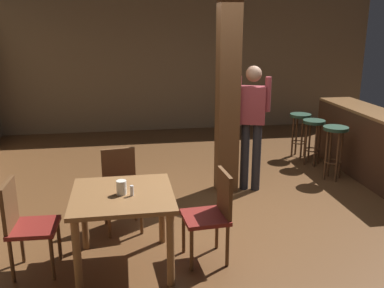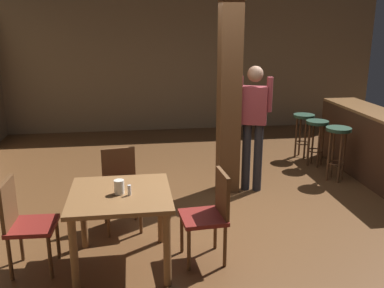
{
  "view_description": "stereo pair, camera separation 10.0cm",
  "coord_description": "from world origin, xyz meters",
  "px_view_note": "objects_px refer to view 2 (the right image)",
  "views": [
    {
      "loc": [
        -1.46,
        -4.65,
        2.26
      ],
      "look_at": [
        -0.69,
        0.04,
        0.91
      ],
      "focal_mm": 40.0,
      "sensor_mm": 36.0,
      "label": 1
    },
    {
      "loc": [
        -1.37,
        -4.67,
        2.26
      ],
      "look_at": [
        -0.69,
        0.04,
        0.91
      ],
      "focal_mm": 40.0,
      "sensor_mm": 36.0,
      "label": 2
    }
  ],
  "objects_px": {
    "bar_stool_far": "(303,125)",
    "dining_table": "(121,205)",
    "chair_north": "(121,184)",
    "chair_east": "(211,211)",
    "chair_west": "(23,221)",
    "standing_person": "(254,120)",
    "salt_shaker": "(129,190)",
    "bar_stool_mid": "(317,132)",
    "bar_stool_near": "(338,141)",
    "napkin_cup": "(119,187)",
    "bar_counter": "(368,144)"
  },
  "relations": [
    {
      "from": "bar_stool_far",
      "to": "dining_table",
      "type": "bearing_deg",
      "value": -134.97
    },
    {
      "from": "chair_north",
      "to": "chair_east",
      "type": "distance_m",
      "value": 1.22
    },
    {
      "from": "chair_west",
      "to": "chair_east",
      "type": "bearing_deg",
      "value": -1.5
    },
    {
      "from": "chair_west",
      "to": "standing_person",
      "type": "distance_m",
      "value": 3.16
    },
    {
      "from": "salt_shaker",
      "to": "dining_table",
      "type": "bearing_deg",
      "value": 139.56
    },
    {
      "from": "dining_table",
      "to": "bar_stool_mid",
      "type": "distance_m",
      "value": 4.01
    },
    {
      "from": "bar_stool_far",
      "to": "bar_stool_near",
      "type": "bearing_deg",
      "value": -87.45
    },
    {
      "from": "salt_shaker",
      "to": "bar_stool_far",
      "type": "relative_size",
      "value": 0.13
    },
    {
      "from": "chair_north",
      "to": "salt_shaker",
      "type": "relative_size",
      "value": 9.09
    },
    {
      "from": "napkin_cup",
      "to": "salt_shaker",
      "type": "distance_m",
      "value": 0.11
    },
    {
      "from": "chair_west",
      "to": "bar_stool_mid",
      "type": "distance_m",
      "value": 4.71
    },
    {
      "from": "chair_east",
      "to": "napkin_cup",
      "type": "relative_size",
      "value": 6.77
    },
    {
      "from": "napkin_cup",
      "to": "dining_table",
      "type": "bearing_deg",
      "value": 78.59
    },
    {
      "from": "chair_north",
      "to": "bar_stool_mid",
      "type": "bearing_deg",
      "value": 29.4
    },
    {
      "from": "napkin_cup",
      "to": "bar_stool_near",
      "type": "distance_m",
      "value": 3.64
    },
    {
      "from": "napkin_cup",
      "to": "standing_person",
      "type": "relative_size",
      "value": 0.08
    },
    {
      "from": "bar_stool_far",
      "to": "bar_stool_mid",
      "type": "bearing_deg",
      "value": -85.43
    },
    {
      "from": "chair_north",
      "to": "chair_west",
      "type": "relative_size",
      "value": 1.0
    },
    {
      "from": "dining_table",
      "to": "chair_east",
      "type": "bearing_deg",
      "value": -0.72
    },
    {
      "from": "napkin_cup",
      "to": "bar_stool_mid",
      "type": "relative_size",
      "value": 0.18
    },
    {
      "from": "chair_west",
      "to": "bar_stool_mid",
      "type": "bearing_deg",
      "value": 32.72
    },
    {
      "from": "chair_west",
      "to": "chair_east",
      "type": "relative_size",
      "value": 1.0
    },
    {
      "from": "standing_person",
      "to": "bar_counter",
      "type": "height_order",
      "value": "standing_person"
    },
    {
      "from": "bar_stool_mid",
      "to": "bar_stool_far",
      "type": "relative_size",
      "value": 0.99
    },
    {
      "from": "chair_west",
      "to": "napkin_cup",
      "type": "xyz_separation_m",
      "value": [
        0.89,
        -0.06,
        0.31
      ]
    },
    {
      "from": "chair_west",
      "to": "chair_east",
      "type": "distance_m",
      "value": 1.74
    },
    {
      "from": "bar_counter",
      "to": "bar_stool_near",
      "type": "bearing_deg",
      "value": -173.73
    },
    {
      "from": "napkin_cup",
      "to": "salt_shaker",
      "type": "height_order",
      "value": "napkin_cup"
    },
    {
      "from": "napkin_cup",
      "to": "salt_shaker",
      "type": "relative_size",
      "value": 1.34
    },
    {
      "from": "bar_counter",
      "to": "bar_stool_mid",
      "type": "relative_size",
      "value": 3.2
    },
    {
      "from": "chair_east",
      "to": "standing_person",
      "type": "relative_size",
      "value": 0.52
    },
    {
      "from": "bar_stool_mid",
      "to": "chair_west",
      "type": "bearing_deg",
      "value": -147.28
    },
    {
      "from": "dining_table",
      "to": "salt_shaker",
      "type": "relative_size",
      "value": 9.53
    },
    {
      "from": "dining_table",
      "to": "salt_shaker",
      "type": "bearing_deg",
      "value": -40.44
    },
    {
      "from": "salt_shaker",
      "to": "bar_stool_near",
      "type": "distance_m",
      "value": 3.59
    },
    {
      "from": "chair_north",
      "to": "bar_counter",
      "type": "distance_m",
      "value": 3.78
    },
    {
      "from": "chair_north",
      "to": "bar_stool_far",
      "type": "xyz_separation_m",
      "value": [
        3.05,
        2.2,
        0.06
      ]
    },
    {
      "from": "bar_counter",
      "to": "bar_stool_far",
      "type": "relative_size",
      "value": 3.16
    },
    {
      "from": "bar_counter",
      "to": "bar_stool_far",
      "type": "height_order",
      "value": "bar_counter"
    },
    {
      "from": "salt_shaker",
      "to": "chair_north",
      "type": "bearing_deg",
      "value": 96.73
    },
    {
      "from": "chair_west",
      "to": "dining_table",
      "type": "bearing_deg",
      "value": -2.25
    },
    {
      "from": "chair_west",
      "to": "bar_stool_mid",
      "type": "relative_size",
      "value": 1.19
    },
    {
      "from": "dining_table",
      "to": "chair_east",
      "type": "xyz_separation_m",
      "value": [
        0.85,
        -0.01,
        -0.11
      ]
    },
    {
      "from": "dining_table",
      "to": "chair_west",
      "type": "xyz_separation_m",
      "value": [
        -0.89,
        0.03,
        -0.11
      ]
    },
    {
      "from": "bar_stool_near",
      "to": "salt_shaker",
      "type": "bearing_deg",
      "value": -146.74
    },
    {
      "from": "dining_table",
      "to": "chair_west",
      "type": "relative_size",
      "value": 1.05
    },
    {
      "from": "chair_east",
      "to": "bar_stool_near",
      "type": "bearing_deg",
      "value": 40.44
    },
    {
      "from": "salt_shaker",
      "to": "bar_counter",
      "type": "distance_m",
      "value": 4.06
    },
    {
      "from": "standing_person",
      "to": "bar_stool_mid",
      "type": "distance_m",
      "value": 1.64
    },
    {
      "from": "chair_west",
      "to": "standing_person",
      "type": "bearing_deg",
      "value": 32.22
    }
  ]
}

